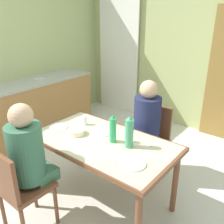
{
  "coord_description": "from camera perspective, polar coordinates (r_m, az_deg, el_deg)",
  "views": [
    {
      "loc": [
        1.68,
        -1.52,
        1.88
      ],
      "look_at": [
        0.3,
        0.22,
        0.98
      ],
      "focal_mm": 39.34,
      "sensor_mm": 36.0,
      "label": 1
    }
  ],
  "objects": [
    {
      "name": "ground_plane",
      "position": [
        2.95,
        -7.48,
        -17.85
      ],
      "size": [
        6.34,
        6.34,
        0.0
      ],
      "primitive_type": "plane",
      "color": "beige"
    },
    {
      "name": "wall_back",
      "position": [
        4.34,
        15.99,
        13.83
      ],
      "size": [
        4.07,
        0.1,
        2.64
      ],
      "primitive_type": "cube",
      "color": "tan",
      "rests_on": "ground_plane"
    },
    {
      "name": "wall_left",
      "position": [
        4.23,
        -21.21,
        13.02
      ],
      "size": [
        0.1,
        3.66,
        2.64
      ],
      "primitive_type": "cube",
      "color": "#A9B477",
      "rests_on": "ground_plane"
    },
    {
      "name": "curtain_panel",
      "position": [
        4.91,
        1.47,
        13.02
      ],
      "size": [
        0.9,
        0.03,
        2.22
      ],
      "primitive_type": "cube",
      "color": "white",
      "rests_on": "ground_plane"
    },
    {
      "name": "kitchen_counter",
      "position": [
        4.05,
        -19.95,
        0.02
      ],
      "size": [
        0.61,
        2.45,
        0.91
      ],
      "color": "#A47241",
      "rests_on": "ground_plane"
    },
    {
      "name": "dining_table",
      "position": [
        2.44,
        -2.23,
        -8.15
      ],
      "size": [
        1.43,
        0.8,
        0.73
      ],
      "color": "brown",
      "rests_on": "ground_plane"
    },
    {
      "name": "chair_near_diner",
      "position": [
        2.35,
        -21.0,
        -15.83
      ],
      "size": [
        0.4,
        0.4,
        0.87
      ],
      "color": "brown",
      "rests_on": "ground_plane"
    },
    {
      "name": "chair_far_diner",
      "position": [
        3.0,
        9.08,
        -5.73
      ],
      "size": [
        0.4,
        0.4,
        0.87
      ],
      "rotation": [
        0.0,
        0.0,
        3.14
      ],
      "color": "brown",
      "rests_on": "ground_plane"
    },
    {
      "name": "person_near_diner",
      "position": [
        2.24,
        -19.02,
        -8.63
      ],
      "size": [
        0.3,
        0.37,
        0.77
      ],
      "color": "#3B684A",
      "rests_on": "ground_plane"
    },
    {
      "name": "person_far_diner",
      "position": [
        2.77,
        8.01,
        -1.59
      ],
      "size": [
        0.3,
        0.37,
        0.77
      ],
      "rotation": [
        0.0,
        0.0,
        3.14
      ],
      "color": "#181E45",
      "rests_on": "ground_plane"
    },
    {
      "name": "water_bottle_green_near",
      "position": [
        2.23,
        4.04,
        -4.79
      ],
      "size": [
        0.08,
        0.08,
        0.31
      ],
      "color": "#3D9167",
      "rests_on": "dining_table"
    },
    {
      "name": "water_bottle_green_far",
      "position": [
        2.32,
        0.19,
        -4.04
      ],
      "size": [
        0.07,
        0.07,
        0.28
      ],
      "color": "#2C9B5C",
      "rests_on": "dining_table"
    },
    {
      "name": "serving_bowl_center",
      "position": [
        2.53,
        -8.22,
        -4.51
      ],
      "size": [
        0.17,
        0.17,
        0.05
      ],
      "primitive_type": "cylinder",
      "color": "#F4DEC1",
      "rests_on": "dining_table"
    },
    {
      "name": "dinner_plate_near_left",
      "position": [
        2.05,
        4.82,
        -11.88
      ],
      "size": [
        0.22,
        0.22,
        0.01
      ],
      "primitive_type": "cylinder",
      "color": "white",
      "rests_on": "dining_table"
    },
    {
      "name": "dinner_plate_near_right",
      "position": [
        2.55,
        -1.96,
        -4.64
      ],
      "size": [
        0.21,
        0.21,
        0.01
      ],
      "primitive_type": "cylinder",
      "color": "white",
      "rests_on": "dining_table"
    },
    {
      "name": "dinner_plate_far_center",
      "position": [
        2.71,
        -12.28,
        -3.42
      ],
      "size": [
        0.19,
        0.19,
        0.01
      ],
      "primitive_type": "cylinder",
      "color": "white",
      "rests_on": "dining_table"
    },
    {
      "name": "drinking_glass_by_near_diner",
      "position": [
        2.71,
        -6.35,
        -1.92
      ],
      "size": [
        0.06,
        0.06,
        0.1
      ],
      "primitive_type": "cylinder",
      "color": "silver",
      "rests_on": "dining_table"
    },
    {
      "name": "cutlery_knife_near",
      "position": [
        2.12,
        -1.25,
        -10.71
      ],
      "size": [
        0.15,
        0.02,
        0.0
      ],
      "primitive_type": "cube",
      "rotation": [
        0.0,
        0.0,
        0.04
      ],
      "color": "silver",
      "rests_on": "dining_table"
    },
    {
      "name": "cutlery_fork_near",
      "position": [
        2.28,
        8.37,
        -8.42
      ],
      "size": [
        0.03,
        0.15,
        0.0
      ],
      "primitive_type": "cube",
      "rotation": [
        0.0,
        0.0,
        1.65
      ],
      "color": "silver",
      "rests_on": "dining_table"
    },
    {
      "name": "cutlery_knife_far",
      "position": [
        2.27,
        -3.74,
        -8.36
      ],
      "size": [
        0.14,
        0.09,
        0.0
      ],
      "primitive_type": "cube",
      "rotation": [
        0.0,
        0.0,
        5.74
      ],
      "color": "silver",
      "rests_on": "dining_table"
    }
  ]
}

